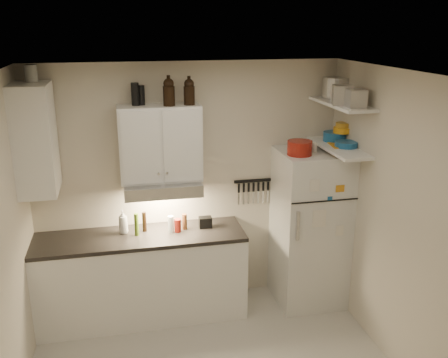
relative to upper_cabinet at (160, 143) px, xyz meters
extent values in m
cube|color=silver|center=(0.30, -1.33, 0.78)|extent=(3.20, 3.00, 0.02)
cube|color=beige|center=(0.30, 0.18, -0.53)|extent=(3.20, 0.02, 2.60)
cube|color=beige|center=(1.91, -1.33, -0.53)|extent=(0.02, 3.00, 2.60)
cube|color=white|center=(-0.25, -0.14, -1.39)|extent=(2.10, 0.60, 0.88)
cube|color=black|center=(-0.25, -0.14, -0.93)|extent=(2.10, 0.62, 0.04)
cube|color=white|center=(0.00, 0.00, 0.00)|extent=(0.80, 0.33, 0.75)
cube|color=white|center=(-1.14, -0.14, 0.12)|extent=(0.33, 0.55, 1.00)
cube|color=silver|center=(0.00, -0.06, -0.44)|extent=(0.76, 0.46, 0.12)
cube|color=silver|center=(1.55, -0.18, -0.98)|extent=(0.70, 0.68, 1.70)
cube|color=white|center=(1.75, -0.31, 0.38)|extent=(0.30, 0.95, 0.03)
cube|color=white|center=(1.75, -0.31, -0.07)|extent=(0.30, 0.95, 0.03)
cube|color=black|center=(1.00, 0.15, -0.51)|extent=(0.42, 0.02, 0.03)
cylinder|color=maroon|center=(1.35, -0.28, -0.05)|extent=(0.27, 0.27, 0.14)
cube|color=orange|center=(1.78, -0.29, -0.08)|extent=(0.23, 0.28, 0.08)
cylinder|color=silver|center=(1.54, -0.20, -0.08)|extent=(0.08, 0.08, 0.10)
cylinder|color=silver|center=(1.83, -0.01, 0.50)|extent=(0.37, 0.37, 0.21)
cube|color=#AAAAAD|center=(1.69, -0.45, 0.48)|extent=(0.22, 0.21, 0.18)
cube|color=#AAAAAD|center=(1.75, -0.61, 0.47)|extent=(0.17, 0.17, 0.16)
cylinder|color=#19578E|center=(1.81, -0.09, 0.00)|extent=(0.24, 0.24, 0.10)
cylinder|color=orange|center=(1.87, -0.14, 0.07)|extent=(0.19, 0.19, 0.06)
cylinder|color=#BC8621|center=(1.87, -0.14, 0.13)|extent=(0.15, 0.15, 0.05)
cylinder|color=#19578E|center=(1.81, -0.36, -0.02)|extent=(0.27, 0.27, 0.06)
cylinder|color=black|center=(-0.16, 0.04, 0.47)|extent=(0.08, 0.08, 0.19)
cylinder|color=black|center=(-0.22, 0.02, 0.48)|extent=(0.09, 0.09, 0.22)
cylinder|color=silver|center=(-1.13, -0.01, 0.70)|extent=(0.13, 0.13, 0.15)
imported|color=white|center=(-0.41, -0.04, -0.77)|extent=(0.11, 0.11, 0.28)
cylinder|color=brown|center=(0.21, -0.07, -0.82)|extent=(0.05, 0.05, 0.16)
cylinder|color=#4D6E1B|center=(-0.28, -0.13, -0.79)|extent=(0.04, 0.04, 0.23)
cylinder|color=black|center=(-0.19, -0.04, -0.80)|extent=(0.05, 0.05, 0.21)
cylinder|color=silver|center=(0.07, -0.13, -0.82)|extent=(0.07, 0.07, 0.17)
cylinder|color=maroon|center=(0.13, -0.13, -0.84)|extent=(0.08, 0.08, 0.14)
cube|color=black|center=(0.43, -0.08, -0.85)|extent=(0.13, 0.10, 0.11)
camera|label=1|loc=(-0.41, -4.81, 1.14)|focal=40.00mm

